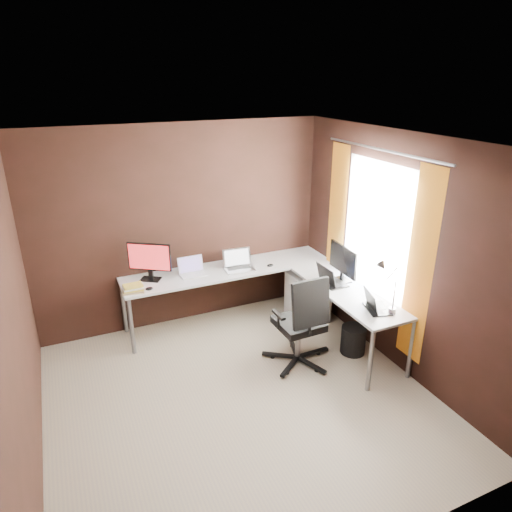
{
  "coord_description": "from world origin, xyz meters",
  "views": [
    {
      "loc": [
        -1.36,
        -3.42,
        3.01
      ],
      "look_at": [
        0.6,
        0.95,
        1.08
      ],
      "focal_mm": 32.0,
      "sensor_mm": 36.0,
      "label": 1
    }
  ],
  "objects_px": {
    "book_stack": "(133,288)",
    "wastebasket": "(353,340)",
    "laptop_black_small": "(375,306)",
    "drawer_pedestal": "(307,297)",
    "office_chair": "(300,338)",
    "laptop_silver": "(238,264)",
    "monitor_left": "(149,259)",
    "monitor_right": "(343,261)",
    "laptop_black_big": "(330,280)",
    "laptop_white": "(192,271)",
    "desk_lamp": "(386,281)"
  },
  "relations": [
    {
      "from": "laptop_silver",
      "to": "book_stack",
      "type": "distance_m",
      "value": 1.32
    },
    {
      "from": "monitor_right",
      "to": "laptop_black_big",
      "type": "height_order",
      "value": "monitor_right"
    },
    {
      "from": "drawer_pedestal",
      "to": "laptop_silver",
      "type": "distance_m",
      "value": 1.02
    },
    {
      "from": "office_chair",
      "to": "wastebasket",
      "type": "height_order",
      "value": "office_chair"
    },
    {
      "from": "laptop_silver",
      "to": "office_chair",
      "type": "height_order",
      "value": "office_chair"
    },
    {
      "from": "monitor_right",
      "to": "laptop_silver",
      "type": "relative_size",
      "value": 1.4
    },
    {
      "from": "monitor_right",
      "to": "desk_lamp",
      "type": "xyz_separation_m",
      "value": [
        -0.04,
        -0.81,
        0.1
      ]
    },
    {
      "from": "monitor_left",
      "to": "office_chair",
      "type": "relative_size",
      "value": 0.42
    },
    {
      "from": "office_chair",
      "to": "wastebasket",
      "type": "xyz_separation_m",
      "value": [
        0.66,
        -0.08,
        -0.15
      ]
    },
    {
      "from": "drawer_pedestal",
      "to": "book_stack",
      "type": "bearing_deg",
      "value": 174.87
    },
    {
      "from": "monitor_right",
      "to": "book_stack",
      "type": "distance_m",
      "value": 2.42
    },
    {
      "from": "monitor_right",
      "to": "laptop_black_big",
      "type": "xyz_separation_m",
      "value": [
        -0.18,
        -0.02,
        -0.2
      ]
    },
    {
      "from": "drawer_pedestal",
      "to": "laptop_black_small",
      "type": "bearing_deg",
      "value": -88.11
    },
    {
      "from": "drawer_pedestal",
      "to": "monitor_right",
      "type": "height_order",
      "value": "monitor_right"
    },
    {
      "from": "laptop_black_small",
      "to": "wastebasket",
      "type": "xyz_separation_m",
      "value": [
        0.03,
        0.34,
        -0.61
      ]
    },
    {
      "from": "office_chair",
      "to": "desk_lamp",
      "type": "bearing_deg",
      "value": -36.49
    },
    {
      "from": "laptop_white",
      "to": "laptop_black_small",
      "type": "bearing_deg",
      "value": -49.73
    },
    {
      "from": "laptop_white",
      "to": "book_stack",
      "type": "height_order",
      "value": "laptop_white"
    },
    {
      "from": "wastebasket",
      "to": "laptop_black_small",
      "type": "bearing_deg",
      "value": -94.77
    },
    {
      "from": "laptop_white",
      "to": "office_chair",
      "type": "xyz_separation_m",
      "value": [
        0.83,
        -1.23,
        -0.46
      ]
    },
    {
      "from": "laptop_white",
      "to": "wastebasket",
      "type": "xyz_separation_m",
      "value": [
        1.49,
        -1.31,
        -0.61
      ]
    },
    {
      "from": "monitor_left",
      "to": "laptop_black_big",
      "type": "xyz_separation_m",
      "value": [
        1.87,
        -0.98,
        -0.2
      ]
    },
    {
      "from": "desk_lamp",
      "to": "wastebasket",
      "type": "height_order",
      "value": "desk_lamp"
    },
    {
      "from": "drawer_pedestal",
      "to": "office_chair",
      "type": "distance_m",
      "value": 1.04
    },
    {
      "from": "book_stack",
      "to": "wastebasket",
      "type": "height_order",
      "value": "book_stack"
    },
    {
      "from": "monitor_left",
      "to": "laptop_black_big",
      "type": "bearing_deg",
      "value": 5.83
    },
    {
      "from": "laptop_white",
      "to": "wastebasket",
      "type": "height_order",
      "value": "laptop_white"
    },
    {
      "from": "monitor_left",
      "to": "monitor_right",
      "type": "distance_m",
      "value": 2.26
    },
    {
      "from": "laptop_silver",
      "to": "laptop_black_small",
      "type": "height_order",
      "value": "laptop_silver"
    },
    {
      "from": "laptop_silver",
      "to": "laptop_black_small",
      "type": "xyz_separation_m",
      "value": [
        0.88,
        -1.58,
        -0.01
      ]
    },
    {
      "from": "monitor_left",
      "to": "wastebasket",
      "type": "bearing_deg",
      "value": -1.08
    },
    {
      "from": "laptop_white",
      "to": "wastebasket",
      "type": "relative_size",
      "value": 0.97
    },
    {
      "from": "laptop_silver",
      "to": "laptop_white",
      "type": "bearing_deg",
      "value": 177.99
    },
    {
      "from": "book_stack",
      "to": "desk_lamp",
      "type": "distance_m",
      "value": 2.74
    },
    {
      "from": "desk_lamp",
      "to": "laptop_black_big",
      "type": "bearing_deg",
      "value": 109.69
    },
    {
      "from": "laptop_white",
      "to": "office_chair",
      "type": "distance_m",
      "value": 1.55
    },
    {
      "from": "laptop_black_small",
      "to": "office_chair",
      "type": "distance_m",
      "value": 0.89
    },
    {
      "from": "desk_lamp",
      "to": "office_chair",
      "type": "distance_m",
      "value": 1.13
    },
    {
      "from": "drawer_pedestal",
      "to": "monitor_left",
      "type": "xyz_separation_m",
      "value": [
        -1.91,
        0.43,
        0.68
      ]
    },
    {
      "from": "monitor_left",
      "to": "monitor_right",
      "type": "xyz_separation_m",
      "value": [
        2.05,
        -0.96,
        -0.01
      ]
    },
    {
      "from": "drawer_pedestal",
      "to": "monitor_left",
      "type": "bearing_deg",
      "value": 167.25
    },
    {
      "from": "wastebasket",
      "to": "laptop_white",
      "type": "bearing_deg",
      "value": 138.79
    },
    {
      "from": "laptop_black_small",
      "to": "book_stack",
      "type": "relative_size",
      "value": 1.39
    },
    {
      "from": "laptop_black_big",
      "to": "laptop_black_small",
      "type": "relative_size",
      "value": 0.97
    },
    {
      "from": "book_stack",
      "to": "wastebasket",
      "type": "distance_m",
      "value": 2.57
    },
    {
      "from": "laptop_black_big",
      "to": "monitor_left",
      "type": "bearing_deg",
      "value": 60.99
    },
    {
      "from": "laptop_silver",
      "to": "book_stack",
      "type": "height_order",
      "value": "laptop_silver"
    },
    {
      "from": "monitor_right",
      "to": "laptop_white",
      "type": "xyz_separation_m",
      "value": [
        -1.56,
        0.9,
        -0.2
      ]
    },
    {
      "from": "monitor_right",
      "to": "office_chair",
      "type": "bearing_deg",
      "value": 115.73
    },
    {
      "from": "drawer_pedestal",
      "to": "monitor_right",
      "type": "distance_m",
      "value": 0.87
    }
  ]
}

